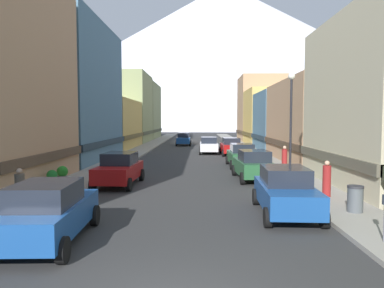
{
  "coord_description": "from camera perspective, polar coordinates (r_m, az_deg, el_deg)",
  "views": [
    {
      "loc": [
        0.56,
        -6.46,
        3.54
      ],
      "look_at": [
        -0.07,
        26.67,
        1.39
      ],
      "focal_mm": 34.21,
      "sensor_mm": 36.0,
      "label": 1
    }
  ],
  "objects": [
    {
      "name": "car_right_2",
      "position": [
        28.07,
        7.73,
        -1.72
      ],
      "size": [
        2.13,
        4.43,
        1.78
      ],
      "color": "#265933",
      "rests_on": "ground"
    },
    {
      "name": "pedestrian_0",
      "position": [
        25.09,
        14.21,
        -2.36
      ],
      "size": [
        0.36,
        0.36,
        1.7
      ],
      "color": "maroon",
      "rests_on": "sidewalk_right"
    },
    {
      "name": "trash_bin_right",
      "position": [
        14.96,
        24.1,
        -7.79
      ],
      "size": [
        0.59,
        0.59,
        0.98
      ],
      "color": "#4C5156",
      "rests_on": "sidewalk_right"
    },
    {
      "name": "sidewalk_right",
      "position": [
        41.99,
        8.88,
        -1.07
      ],
      "size": [
        2.5,
        100.0,
        0.15
      ],
      "primitive_type": "cube",
      "color": "gray",
      "rests_on": "ground"
    },
    {
      "name": "storefront_right_2",
      "position": [
        33.06,
        20.34,
        3.08
      ],
      "size": [
        8.17,
        13.29,
        6.89
      ],
      "color": "tan",
      "rests_on": "ground"
    },
    {
      "name": "storefront_left_4",
      "position": [
        59.36,
        -11.28,
        5.29
      ],
      "size": [
        9.52,
        11.51,
        10.86
      ],
      "color": "#8C9966",
      "rests_on": "ground"
    },
    {
      "name": "potted_plant_1",
      "position": [
        21.5,
        -19.55,
        -4.38
      ],
      "size": [
        0.61,
        0.61,
        0.88
      ],
      "color": "gray",
      "rests_on": "sidewalk_left"
    },
    {
      "name": "storefront_left_5",
      "position": [
        72.24,
        -9.25,
        4.9
      ],
      "size": [
        10.02,
        13.62,
        10.53
      ],
      "color": "#8C9966",
      "rests_on": "ground"
    },
    {
      "name": "pedestrian_1",
      "position": [
        15.45,
        -25.24,
        -6.59
      ],
      "size": [
        0.36,
        0.36,
        1.58
      ],
      "color": "brown",
      "rests_on": "sidewalk_left"
    },
    {
      "name": "storefront_right_3",
      "position": [
        44.13,
        14.53,
        3.26
      ],
      "size": [
        6.89,
        9.29,
        6.83
      ],
      "color": "slate",
      "rests_on": "ground"
    },
    {
      "name": "car_left_1",
      "position": [
        20.38,
        -11.28,
        -3.81
      ],
      "size": [
        2.21,
        4.47,
        1.78
      ],
      "color": "#9E1111",
      "rests_on": "ground"
    },
    {
      "name": "storefront_left_2",
      "position": [
        33.87,
        -20.17,
        7.19
      ],
      "size": [
        8.56,
        13.64,
        11.82
      ],
      "color": "slate",
      "rests_on": "ground"
    },
    {
      "name": "storefront_right_4",
      "position": [
        54.15,
        13.07,
        3.92
      ],
      "size": [
        8.83,
        9.66,
        7.96
      ],
      "color": "#D8B259",
      "rests_on": "ground"
    },
    {
      "name": "storefront_left_3",
      "position": [
        46.65,
        -13.22,
        2.84
      ],
      "size": [
        7.22,
        13.05,
        6.05
      ],
      "color": "#D8B259",
      "rests_on": "ground"
    },
    {
      "name": "car_driving_1",
      "position": [
        39.01,
        2.62,
        -0.18
      ],
      "size": [
        2.06,
        4.4,
        1.78
      ],
      "color": "silver",
      "rests_on": "ground"
    },
    {
      "name": "sidewalk_left",
      "position": [
        42.16,
        -8.2,
        -1.04
      ],
      "size": [
        2.5,
        100.0,
        0.15
      ],
      "primitive_type": "cube",
      "color": "gray",
      "rests_on": "ground"
    },
    {
      "name": "potted_plant_0",
      "position": [
        20.19,
        -20.98,
        -4.84
      ],
      "size": [
        0.55,
        0.55,
        0.85
      ],
      "color": "brown",
      "rests_on": "sidewalk_left"
    },
    {
      "name": "car_driving_0",
      "position": [
        51.66,
        -1.3,
        0.78
      ],
      "size": [
        2.06,
        4.4,
        1.78
      ],
      "color": "#19478C",
      "rests_on": "ground"
    },
    {
      "name": "car_left_0",
      "position": [
        11.51,
        -21.51,
        -9.83
      ],
      "size": [
        2.23,
        4.48,
        1.78
      ],
      "color": "#19478C",
      "rests_on": "ground"
    },
    {
      "name": "storefront_right_5",
      "position": [
        63.45,
        11.05,
        5.22
      ],
      "size": [
        8.25,
        8.83,
        10.92
      ],
      "color": "tan",
      "rests_on": "ground"
    },
    {
      "name": "car_right_3",
      "position": [
        37.4,
        6.07,
        -0.36
      ],
      "size": [
        2.18,
        4.46,
        1.78
      ],
      "color": "#9E1111",
      "rests_on": "ground"
    },
    {
      "name": "car_right_0",
      "position": [
        14.23,
        14.37,
        -7.11
      ],
      "size": [
        2.2,
        4.46,
        1.78
      ],
      "color": "#19478C",
      "rests_on": "ground"
    },
    {
      "name": "pedestrian_2",
      "position": [
        17.41,
        20.26,
        -5.29
      ],
      "size": [
        0.36,
        0.36,
        1.61
      ],
      "color": "maroon",
      "rests_on": "sidewalk_right"
    },
    {
      "name": "mountain_backdrop",
      "position": [
        271.15,
        5.14,
        13.61
      ],
      "size": [
        319.46,
        319.46,
        100.42
      ],
      "primitive_type": "cone",
      "color": "silver",
      "rests_on": "ground"
    },
    {
      "name": "car_right_1",
      "position": [
        22.07,
        9.56,
        -3.22
      ],
      "size": [
        2.25,
        4.48,
        1.78
      ],
      "color": "#265933",
      "rests_on": "ground"
    },
    {
      "name": "streetlamp_right",
      "position": [
        19.77,
        15.18,
        4.87
      ],
      "size": [
        0.36,
        0.36,
        5.86
      ],
      "color": "black",
      "rests_on": "sidewalk_right"
    }
  ]
}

